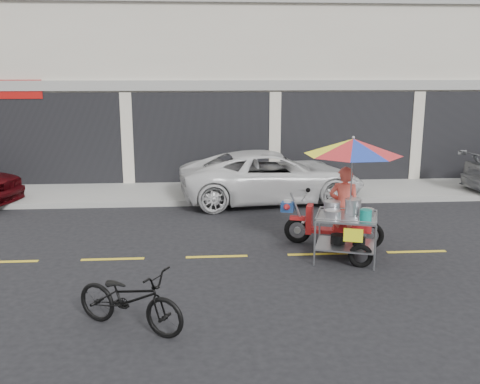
{
  "coord_description": "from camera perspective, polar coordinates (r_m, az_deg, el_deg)",
  "views": [
    {
      "loc": [
        -2.26,
        -9.87,
        3.55
      ],
      "look_at": [
        -1.5,
        0.6,
        1.15
      ],
      "focal_mm": 40.0,
      "sensor_mm": 36.0,
      "label": 1
    }
  ],
  "objects": [
    {
      "name": "white_pickup",
      "position": [
        14.7,
        3.42,
        1.67
      ],
      "size": [
        5.24,
        2.82,
        1.4
      ],
      "primitive_type": "imported",
      "rotation": [
        0.0,
        0.0,
        1.67
      ],
      "color": "silver",
      "rests_on": "ground"
    },
    {
      "name": "ground",
      "position": [
        10.73,
        8.3,
        -6.59
      ],
      "size": [
        90.0,
        90.0,
        0.0
      ],
      "primitive_type": "plane",
      "color": "black"
    },
    {
      "name": "near_bicycle",
      "position": [
        7.71,
        -11.67,
        -11.07
      ],
      "size": [
        1.81,
        1.38,
        0.91
      ],
      "primitive_type": "imported",
      "rotation": [
        0.0,
        0.0,
        1.06
      ],
      "color": "black",
      "rests_on": "ground"
    },
    {
      "name": "shophouse_block",
      "position": [
        21.09,
        10.11,
        14.56
      ],
      "size": [
        36.0,
        8.11,
        10.4
      ],
      "color": "beige",
      "rests_on": "ground"
    },
    {
      "name": "food_vendor_rig",
      "position": [
        10.45,
        11.41,
        1.28
      ],
      "size": [
        2.34,
        2.37,
        2.38
      ],
      "rotation": [
        0.0,
        0.0,
        -0.32
      ],
      "color": "black",
      "rests_on": "ground"
    },
    {
      "name": "sidewalk",
      "position": [
        15.92,
        4.12,
        0.24
      ],
      "size": [
        45.0,
        3.0,
        0.15
      ],
      "primitive_type": "cube",
      "color": "gray",
      "rests_on": "ground"
    },
    {
      "name": "centerline",
      "position": [
        10.73,
        8.3,
        -6.56
      ],
      "size": [
        42.0,
        0.1,
        0.01
      ],
      "primitive_type": "cube",
      "color": "gold",
      "rests_on": "ground"
    }
  ]
}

